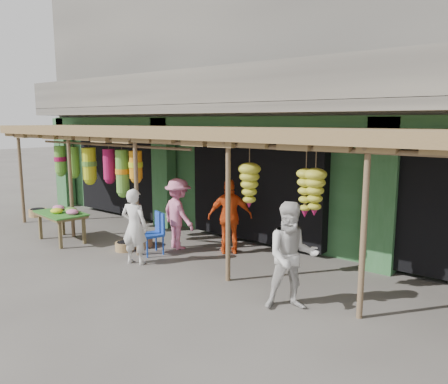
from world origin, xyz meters
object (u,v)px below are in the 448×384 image
Objects in this scene: flower_table at (62,214)px; person_shopper at (178,214)px; person_right at (292,256)px; person_front at (134,227)px; person_vendor at (230,217)px; blue_chair at (155,231)px.

flower_table is 0.92× the size of person_shopper.
person_front is at bearing 142.20° from person_right.
flower_table is 0.90× the size of person_vendor.
person_shopper is at bearing -105.58° from person_front.
person_vendor is 1.02× the size of person_shopper.
flower_table is 2.61m from blue_chair.
blue_chair is 3.88m from person_right.
person_right is at bearing 8.16° from flower_table.
person_right is at bearing 8.76° from blue_chair.
person_right is at bearing 105.96° from person_vendor.
person_right is (6.32, 0.07, 0.17)m from flower_table.
person_front is 0.94× the size of person_vendor.
blue_chair reaches higher than flower_table.
flower_table is 1.62× the size of blue_chair.
flower_table is 2.71m from person_front.
person_shopper is (-0.07, 1.35, 0.03)m from person_front.
person_right reaches higher than person_shopper.
person_front is 0.96× the size of person_shopper.
person_front is (2.70, -0.02, 0.11)m from flower_table.
person_shopper is at bearing 121.89° from person_right.
person_vendor is at bearing 57.62° from blue_chair.
person_right is at bearing 162.76° from person_front.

